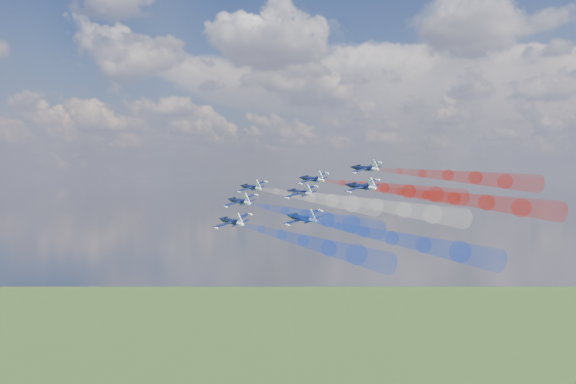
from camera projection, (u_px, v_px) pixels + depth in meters
The scene contains 16 objects.
jet_lead at pixel (251, 187), 186.35m from camera, with size 10.09×12.62×3.36m, color black, non-canonical shape.
trail_lead at pixel (311, 197), 161.15m from camera, with size 4.21×49.78×4.21m, color white, non-canonical shape.
jet_inner_left at pixel (239, 201), 168.18m from camera, with size 10.09×12.62×3.36m, color black, non-canonical shape.
trail_inner_left at pixel (305, 215), 142.97m from camera, with size 4.21×49.78×4.21m, color blue, non-canonical shape.
jet_inner_right at pixel (312, 179), 180.17m from camera, with size 10.09×12.62×3.36m, color black, non-canonical shape.
trail_inner_right at pixel (384, 188), 154.96m from camera, with size 4.21×49.78×4.21m, color red, non-canonical shape.
jet_outer_left at pixel (232, 221), 151.86m from camera, with size 10.09×12.62×3.36m, color black, non-canonical shape.
trail_outer_left at pixel (304, 241), 126.66m from camera, with size 4.21×49.78×4.21m, color blue, non-canonical shape.
jet_center_third at pixel (300, 193), 165.36m from camera, with size 10.09×12.62×3.36m, color black, non-canonical shape.
trail_center_third at pixel (378, 205), 140.16m from camera, with size 4.21×49.78×4.21m, color white, non-canonical shape.
jet_outer_right at pixel (365, 168), 176.62m from camera, with size 10.09×12.62×3.36m, color black, non-canonical shape.
trail_outer_right at pixel (448, 176), 151.42m from camera, with size 4.21×49.78×4.21m, color red, non-canonical shape.
jet_rear_left at pixel (302, 218), 146.53m from camera, with size 10.09×12.62×3.36m, color black, non-canonical shape.
trail_rear_left at pixel (392, 238), 121.33m from camera, with size 4.21×49.78×4.21m, color blue, non-canonical shape.
jet_rear_right at pixel (361, 186), 158.41m from camera, with size 10.09×12.62×3.36m, color black, non-canonical shape.
trail_rear_right at pixel (454, 198), 133.21m from camera, with size 4.21×49.78×4.21m, color red, non-canonical shape.
Camera 1 is at (78.94, -136.07, 170.90)m, focal length 39.30 mm.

